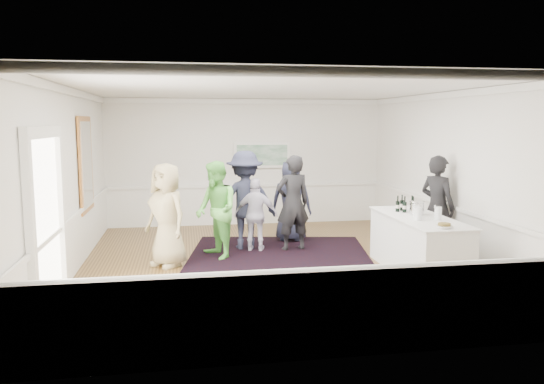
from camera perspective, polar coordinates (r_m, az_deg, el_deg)
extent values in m
plane|color=brown|center=(9.90, 0.02, -7.77)|extent=(8.00, 8.00, 0.00)
cube|color=white|center=(9.57, 0.02, 11.05)|extent=(7.00, 8.00, 0.02)
cube|color=white|center=(9.66, -20.91, 1.02)|extent=(0.02, 8.00, 3.20)
cube|color=white|center=(10.75, 18.76, 1.72)|extent=(0.02, 8.00, 3.20)
cube|color=white|center=(13.55, -2.79, 3.23)|extent=(7.00, 0.02, 3.20)
cube|color=white|center=(5.73, 6.66, -2.69)|extent=(7.00, 0.02, 3.20)
cube|color=#C17A38|center=(10.91, -19.40, 2.83)|extent=(0.04, 1.25, 1.85)
cube|color=white|center=(10.91, -19.27, 2.83)|extent=(0.01, 1.05, 1.65)
cube|color=white|center=(7.09, -24.49, -4.65)|extent=(0.10, 0.14, 2.40)
cube|color=white|center=(8.66, -21.72, -2.40)|extent=(0.10, 0.14, 2.40)
cube|color=white|center=(7.74, -23.46, 5.93)|extent=(0.10, 1.78, 0.16)
cube|color=white|center=(7.88, -23.22, -3.42)|extent=(0.02, 1.50, 2.40)
cube|color=white|center=(13.54, -1.08, 4.00)|extent=(1.44, 0.05, 0.66)
cube|color=#296D42|center=(13.51, -1.06, 3.99)|extent=(1.30, 0.01, 0.52)
cube|color=black|center=(9.89, 0.84, -7.73)|extent=(4.21, 5.10, 0.02)
cube|color=white|center=(9.60, 15.44, -5.54)|extent=(0.87, 2.38, 0.98)
cube|color=white|center=(9.50, 15.54, -2.64)|extent=(0.93, 2.44, 0.02)
imported|color=black|center=(10.63, 17.35, -1.57)|extent=(0.76, 0.86, 1.99)
imported|color=tan|center=(9.78, -11.27, -2.44)|extent=(1.06, 1.09, 1.89)
imported|color=#64C74F|center=(10.20, -6.02, -1.95)|extent=(0.99, 1.11, 1.88)
imported|color=silver|center=(10.74, -1.72, -2.47)|extent=(0.94, 0.57, 1.50)
imported|color=#222439|center=(10.92, -2.93, -0.89)|extent=(1.36, 0.84, 2.03)
imported|color=black|center=(10.79, 2.25, -1.19)|extent=(0.79, 0.59, 1.96)
imported|color=#222439|center=(11.65, 2.09, -0.93)|extent=(1.01, 0.81, 1.80)
cylinder|color=#8EC345|center=(9.15, 15.45, -2.19)|extent=(0.12, 0.12, 0.24)
cylinder|color=#C43944|center=(9.26, 17.43, -2.16)|extent=(0.12, 0.12, 0.24)
cylinder|color=#68AD3E|center=(9.35, 15.26, -1.99)|extent=(0.12, 0.12, 0.24)
cylinder|color=silver|center=(9.66, 15.30, -1.72)|extent=(0.26, 0.26, 0.25)
imported|color=white|center=(8.59, 18.04, -3.53)|extent=(0.24, 0.24, 0.06)
cylinder|color=olive|center=(8.59, 18.04, -3.36)|extent=(0.19, 0.19, 0.04)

